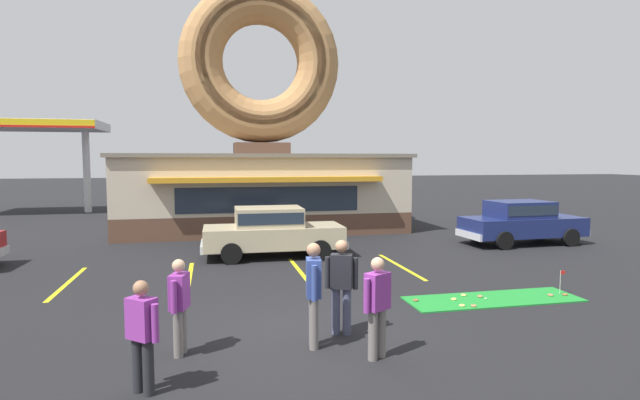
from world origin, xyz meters
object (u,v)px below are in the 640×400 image
(golf_ball, at_px, (486,299))
(pedestrian_beanie_man, at_px, (341,282))
(trash_bin, at_px, (128,228))
(car_navy, at_px, (521,221))
(car_champagne, at_px, (272,230))
(pedestrian_blue_sweater_man, at_px, (179,303))
(pedestrian_leather_jacket_man, at_px, (314,289))
(pedestrian_clipboard_woman, at_px, (142,332))
(pedestrian_hooded_kid, at_px, (377,303))
(putting_flag_pin, at_px, (562,276))

(golf_ball, relative_size, pedestrian_beanie_man, 0.02)
(trash_bin, bearing_deg, car_navy, -14.66)
(golf_ball, distance_m, car_champagne, 7.28)
(trash_bin, bearing_deg, pedestrian_blue_sweater_man, -77.80)
(pedestrian_leather_jacket_man, xyz_separation_m, trash_bin, (-4.73, 12.04, -0.49))
(car_champagne, xyz_separation_m, pedestrian_clipboard_woman, (-2.83, -8.99, -0.02))
(golf_ball, relative_size, car_champagne, 0.01)
(pedestrian_leather_jacket_man, bearing_deg, pedestrian_clipboard_woman, -156.25)
(pedestrian_hooded_kid, relative_size, pedestrian_beanie_man, 0.95)
(golf_ball, xyz_separation_m, pedestrian_beanie_man, (-3.68, -1.35, 0.90))
(pedestrian_clipboard_woman, bearing_deg, pedestrian_leather_jacket_man, 23.75)
(pedestrian_hooded_kid, relative_size, pedestrian_clipboard_woman, 1.05)
(pedestrian_blue_sweater_man, relative_size, trash_bin, 1.60)
(pedestrian_clipboard_woman, distance_m, pedestrian_beanie_man, 3.57)
(car_navy, height_order, pedestrian_leather_jacket_man, pedestrian_leather_jacket_man)
(golf_ball, distance_m, putting_flag_pin, 2.00)
(pedestrian_blue_sweater_man, height_order, pedestrian_hooded_kid, pedestrian_hooded_kid)
(golf_ball, xyz_separation_m, pedestrian_clipboard_woman, (-6.86, -2.98, 0.80))
(pedestrian_hooded_kid, bearing_deg, pedestrian_clipboard_woman, -172.62)
(golf_ball, relative_size, pedestrian_blue_sweater_man, 0.03)
(car_navy, xyz_separation_m, pedestrian_blue_sweater_man, (-11.73, -8.16, -0.02))
(pedestrian_hooded_kid, distance_m, trash_bin, 13.91)
(pedestrian_beanie_man, distance_m, trash_bin, 12.73)
(car_navy, relative_size, trash_bin, 4.74)
(car_navy, distance_m, pedestrian_leather_jacket_man, 12.67)
(car_champagne, xyz_separation_m, pedestrian_hooded_kid, (0.62, -8.54, 0.02))
(pedestrian_beanie_man, bearing_deg, car_navy, 41.04)
(car_navy, height_order, pedestrian_hooded_kid, pedestrian_hooded_kid)
(pedestrian_leather_jacket_man, xyz_separation_m, pedestrian_beanie_man, (0.61, 0.50, -0.03))
(car_champagne, height_order, trash_bin, car_champagne)
(pedestrian_blue_sweater_man, height_order, pedestrian_beanie_man, pedestrian_beanie_man)
(putting_flag_pin, xyz_separation_m, pedestrian_hooded_kid, (-5.38, -2.58, 0.46))
(car_champagne, distance_m, pedestrian_clipboard_woman, 9.42)
(pedestrian_blue_sweater_man, bearing_deg, pedestrian_beanie_man, 7.37)
(car_champagne, xyz_separation_m, pedestrian_beanie_man, (0.35, -7.36, 0.08))
(pedestrian_hooded_kid, distance_m, pedestrian_beanie_man, 1.21)
(putting_flag_pin, bearing_deg, pedestrian_beanie_man, -166.07)
(pedestrian_hooded_kid, xyz_separation_m, pedestrian_leather_jacket_man, (-0.88, 0.68, 0.09))
(golf_ball, xyz_separation_m, pedestrian_blue_sweater_man, (-6.45, -1.71, 0.80))
(pedestrian_leather_jacket_man, height_order, pedestrian_clipboard_woman, pedestrian_leather_jacket_man)
(putting_flag_pin, distance_m, pedestrian_beanie_man, 5.84)
(golf_ball, bearing_deg, car_navy, 50.71)
(putting_flag_pin, bearing_deg, pedestrian_hooded_kid, -154.34)
(putting_flag_pin, bearing_deg, car_champagne, 135.18)
(pedestrian_hooded_kid, bearing_deg, car_champagne, 94.14)
(car_champagne, distance_m, pedestrian_beanie_man, 7.37)
(golf_ball, xyz_separation_m, trash_bin, (-9.03, 10.19, 0.45))
(trash_bin, bearing_deg, pedestrian_leather_jacket_man, -68.54)
(car_champagne, bearing_deg, putting_flag_pin, -44.82)
(pedestrian_clipboard_woman, xyz_separation_m, trash_bin, (-2.17, 13.17, -0.35))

